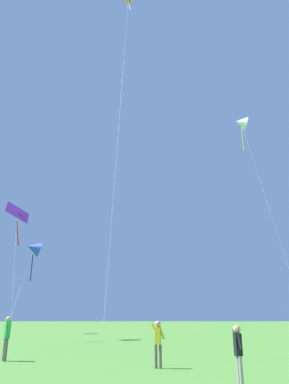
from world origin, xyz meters
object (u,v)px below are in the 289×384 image
(kite_white_distant, at_px, (241,123))
(person_near_tree, at_px, (158,339))
(kite_blue_delta, at_px, (34,248))
(person_in_blue_jacket, at_px, (238,349))
(kite_orange_box, at_px, (128,0))
(kite_purple_streamer, at_px, (17,219))
(person_foreground_watcher, at_px, (7,334))

(kite_white_distant, height_order, person_near_tree, kite_white_distant)
(kite_blue_delta, height_order, person_near_tree, kite_blue_delta)
(kite_white_distant, bearing_deg, person_near_tree, -112.83)
(person_in_blue_jacket, bearing_deg, kite_blue_delta, 115.58)
(kite_white_distant, height_order, kite_blue_delta, kite_white_distant)
(kite_orange_box, bearing_deg, kite_purple_streamer, 148.32)
(kite_white_distant, relative_size, person_near_tree, 16.70)
(kite_purple_streamer, xyz_separation_m, kite_blue_delta, (-3.03, 15.11, 0.16))
(kite_orange_box, bearing_deg, kite_white_distant, 53.20)
(kite_white_distant, distance_m, kite_orange_box, 23.88)
(person_near_tree, bearing_deg, kite_white_distant, 67.17)
(kite_white_distant, height_order, kite_orange_box, kite_orange_box)
(kite_orange_box, bearing_deg, person_foreground_watcher, -120.44)
(kite_purple_streamer, xyz_separation_m, person_foreground_watcher, (5.10, -13.74, -8.79))
(kite_purple_streamer, bearing_deg, person_foreground_watcher, -69.63)
(kite_purple_streamer, relative_size, person_foreground_watcher, 6.31)
(kite_purple_streamer, bearing_deg, kite_white_distant, 28.72)
(person_foreground_watcher, relative_size, person_in_blue_jacket, 1.16)
(kite_purple_streamer, xyz_separation_m, person_in_blue_jacket, (13.76, -19.96, -8.95))
(kite_white_distant, xyz_separation_m, person_foreground_watcher, (-18.85, -26.87, -25.52))
(kite_blue_delta, xyz_separation_m, kite_orange_box, (12.70, -21.08, 17.90))
(kite_orange_box, xyz_separation_m, person_foreground_watcher, (-4.57, -7.77, -26.86))
(kite_white_distant, relative_size, person_in_blue_jacket, 17.65)
(kite_white_distant, relative_size, person_foreground_watcher, 15.17)
(kite_white_distant, height_order, person_foreground_watcher, kite_white_distant)
(kite_white_distant, xyz_separation_m, kite_purple_streamer, (-23.95, -13.13, -16.73))
(kite_orange_box, relative_size, person_in_blue_jacket, 18.55)
(kite_white_distant, xyz_separation_m, person_near_tree, (-12.30, -29.22, -25.63))
(kite_blue_delta, relative_size, person_near_tree, 7.05)
(kite_white_distant, distance_m, person_near_tree, 40.76)
(kite_orange_box, relative_size, person_foreground_watcher, 15.94)
(person_foreground_watcher, bearing_deg, kite_white_distant, 54.94)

